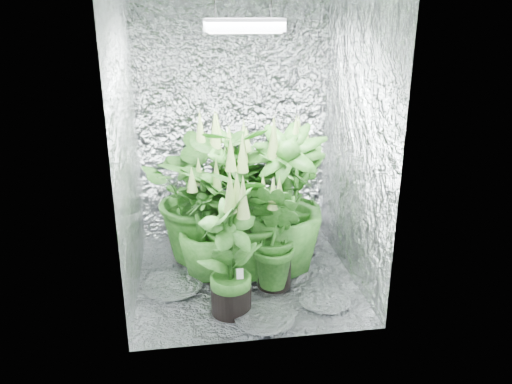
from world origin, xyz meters
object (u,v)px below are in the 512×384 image
at_px(grow_lamp, 243,25).
at_px(plant_a, 206,191).
at_px(plant_h, 283,203).
at_px(plant_f, 230,253).
at_px(plant_g, 275,236).
at_px(plant_e, 245,210).
at_px(circulation_fan, 308,227).
at_px(plant_c, 294,199).
at_px(plant_d, 208,225).
at_px(plant_b, 238,198).

height_order(grow_lamp, plant_a, grow_lamp).
bearing_deg(plant_h, plant_f, -130.58).
bearing_deg(plant_h, plant_g, -114.44).
relative_size(plant_e, plant_g, 1.25).
bearing_deg(circulation_fan, plant_c, -127.80).
bearing_deg(plant_g, plant_c, 63.77).
height_order(plant_a, plant_e, plant_a).
xyz_separation_m(plant_g, circulation_fan, (0.43, 0.71, -0.26)).
bearing_deg(plant_e, plant_h, 5.78).
bearing_deg(plant_f, plant_g, 40.40).
bearing_deg(plant_f, plant_c, 53.36).
bearing_deg(plant_d, plant_a, 89.42).
xyz_separation_m(plant_b, plant_f, (-0.14, -0.78, -0.08)).
xyz_separation_m(plant_a, plant_f, (0.11, -0.81, -0.14)).
bearing_deg(plant_c, plant_g, -116.23).
relative_size(grow_lamp, plant_f, 0.51).
relative_size(plant_f, circulation_fan, 3.02).
height_order(plant_a, plant_f, plant_a).
relative_size(plant_c, plant_e, 0.95).
bearing_deg(grow_lamp, plant_e, 85.44).
height_order(plant_g, circulation_fan, plant_g).
bearing_deg(plant_e, plant_g, -47.19).
xyz_separation_m(grow_lamp, plant_e, (0.00, 0.03, -1.30)).
distance_m(grow_lamp, plant_g, 1.45).
bearing_deg(plant_d, grow_lamp, -10.30).
height_order(plant_d, plant_g, plant_d).
distance_m(plant_b, circulation_fan, 0.77).
relative_size(plant_a, plant_b, 1.08).
bearing_deg(plant_a, plant_c, -1.09).
distance_m(plant_b, plant_g, 0.54).
relative_size(plant_g, plant_h, 0.73).
relative_size(plant_b, plant_f, 1.15).
xyz_separation_m(plant_d, plant_g, (0.46, -0.22, -0.02)).
height_order(grow_lamp, plant_g, grow_lamp).
xyz_separation_m(grow_lamp, circulation_fan, (0.62, 0.53, -1.69)).
relative_size(plant_e, plant_f, 1.13).
bearing_deg(plant_b, circulation_fan, 19.16).
distance_m(plant_b, plant_e, 0.28).
height_order(plant_c, plant_f, plant_c).
distance_m(plant_a, plant_f, 0.83).
xyz_separation_m(plant_f, plant_h, (0.45, 0.53, 0.11)).
distance_m(plant_a, plant_e, 0.42).
relative_size(plant_a, plant_e, 1.10).
xyz_separation_m(plant_f, circulation_fan, (0.77, 1.00, -0.31)).
bearing_deg(plant_g, circulation_fan, 58.83).
xyz_separation_m(plant_f, plant_g, (0.35, 0.29, -0.04)).
bearing_deg(grow_lamp, plant_d, 169.70).
distance_m(plant_f, circulation_fan, 1.30).
distance_m(grow_lamp, plant_c, 1.45).
relative_size(plant_d, plant_g, 1.05).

